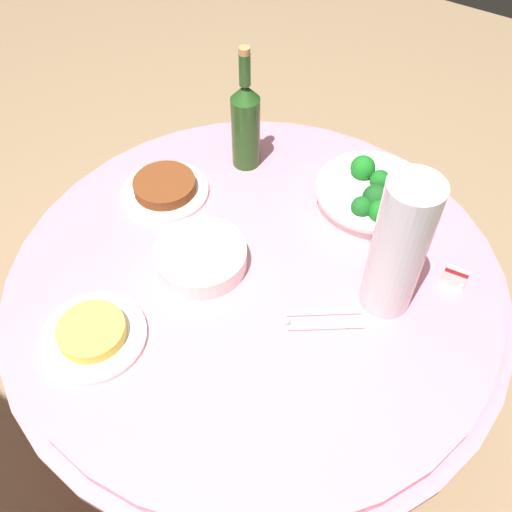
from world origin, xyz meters
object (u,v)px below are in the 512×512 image
object	(u,v)px
broccoli_bowl	(371,196)
label_placard_front	(455,276)
wine_bottle	(246,123)
food_plate_fried_egg	(93,334)
serving_tongs	(321,320)
decorative_fruit_vase	(397,255)
plate_stack	(201,257)
food_plate_stir_fry	(165,188)

from	to	relation	value
broccoli_bowl	label_placard_front	distance (m)	0.29
wine_bottle	food_plate_fried_egg	distance (m)	0.64
broccoli_bowl	label_placard_front	xyz separation A→B (m)	(-0.26, 0.12, -0.01)
serving_tongs	label_placard_front	world-z (taller)	label_placard_front
wine_bottle	decorative_fruit_vase	xyz separation A→B (m)	(-0.50, 0.21, 0.02)
broccoli_bowl	serving_tongs	world-z (taller)	broccoli_bowl
plate_stack	label_placard_front	size ratio (longest dim) A/B	3.82
plate_stack	label_placard_front	world-z (taller)	label_placard_front
broccoli_bowl	wine_bottle	world-z (taller)	wine_bottle
decorative_fruit_vase	label_placard_front	world-z (taller)	decorative_fruit_vase
serving_tongs	food_plate_fried_egg	bearing A→B (deg)	37.88
wine_bottle	food_plate_stir_fry	bearing A→B (deg)	63.19
broccoli_bowl	plate_stack	world-z (taller)	broccoli_bowl
plate_stack	decorative_fruit_vase	size ratio (longest dim) A/B	0.62
food_plate_stir_fry	label_placard_front	size ratio (longest dim) A/B	4.00
serving_tongs	food_plate_stir_fry	size ratio (longest dim) A/B	0.71
food_plate_stir_fry	label_placard_front	xyz separation A→B (m)	(-0.72, -0.12, 0.01)
broccoli_bowl	wine_bottle	distance (m)	0.36
broccoli_bowl	food_plate_stir_fry	distance (m)	0.52
food_plate_stir_fry	label_placard_front	world-z (taller)	label_placard_front
decorative_fruit_vase	serving_tongs	world-z (taller)	decorative_fruit_vase
food_plate_stir_fry	serving_tongs	bearing A→B (deg)	166.42
broccoli_bowl	decorative_fruit_vase	bearing A→B (deg)	122.31
plate_stack	decorative_fruit_vase	bearing A→B (deg)	-160.60
plate_stack	food_plate_fried_egg	distance (m)	0.29
serving_tongs	food_plate_stir_fry	bearing A→B (deg)	-13.58
food_plate_fried_egg	label_placard_front	size ratio (longest dim) A/B	4.00
wine_bottle	label_placard_front	distance (m)	0.63
decorative_fruit_vase	food_plate_stir_fry	distance (m)	0.62
broccoli_bowl	plate_stack	size ratio (longest dim) A/B	1.33
food_plate_fried_egg	label_placard_front	bearing A→B (deg)	-136.82
plate_stack	serving_tongs	size ratio (longest dim) A/B	1.35
plate_stack	wine_bottle	world-z (taller)	wine_bottle
decorative_fruit_vase	food_plate_stir_fry	bearing A→B (deg)	0.02
wine_bottle	food_plate_fried_egg	xyz separation A→B (m)	(-0.04, 0.63, -0.11)
plate_stack	food_plate_fried_egg	bearing A→B (deg)	76.13
serving_tongs	broccoli_bowl	bearing A→B (deg)	-80.18
broccoli_bowl	food_plate_fried_egg	distance (m)	0.73
wine_bottle	serving_tongs	world-z (taller)	wine_bottle
broccoli_bowl	food_plate_stir_fry	size ratio (longest dim) A/B	1.27
plate_stack	food_plate_stir_fry	world-z (taller)	plate_stack
label_placard_front	decorative_fruit_vase	bearing A→B (deg)	46.97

